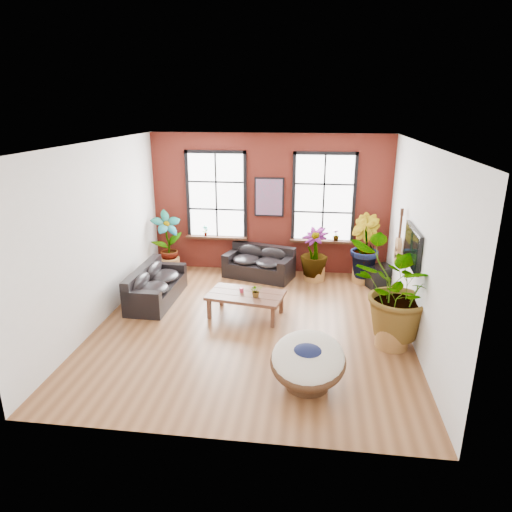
{
  "coord_description": "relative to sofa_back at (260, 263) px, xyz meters",
  "views": [
    {
      "loc": [
        1.11,
        -8.03,
        4.14
      ],
      "look_at": [
        0.0,
        0.6,
        1.25
      ],
      "focal_mm": 32.0,
      "sensor_mm": 36.0,
      "label": 1
    }
  ],
  "objects": [
    {
      "name": "floor_plant_mid",
      "position": [
        1.35,
        -0.09,
        0.39
      ],
      "size": [
        0.93,
        0.93,
        1.19
      ],
      "primitive_type": "imported",
      "rotation": [
        0.0,
        0.0,
        5.64
      ],
      "color": "#2C5B18",
      "rests_on": "ground"
    },
    {
      "name": "floor_plant_back_right",
      "position": [
        2.52,
        -0.0,
        0.56
      ],
      "size": [
        0.93,
        1.02,
        1.52
      ],
      "primitive_type": "imported",
      "rotation": [
        0.0,
        0.0,
        1.93
      ],
      "color": "#2C5B18",
      "rests_on": "ground"
    },
    {
      "name": "media_box",
      "position": [
        2.92,
        -0.28,
        -0.1
      ],
      "size": [
        0.76,
        0.71,
        0.5
      ],
      "rotation": [
        0.0,
        0.0,
        0.43
      ],
      "color": "black",
      "rests_on": "ground"
    },
    {
      "name": "papasan_chair",
      "position": [
        1.3,
        -4.63,
        0.09
      ],
      "size": [
        1.27,
        1.28,
        0.87
      ],
      "rotation": [
        0.0,
        0.0,
        -0.1
      ],
      "color": "#482C1A",
      "rests_on": "ground"
    },
    {
      "name": "coffee_table",
      "position": [
        -0.01,
        -2.28,
        0.08
      ],
      "size": [
        1.63,
        1.1,
        0.58
      ],
      "rotation": [
        0.0,
        0.0,
        -0.17
      ],
      "color": "#4C2B1B",
      "rests_on": "ground"
    },
    {
      "name": "pot_back_left",
      "position": [
        -2.35,
        -0.02,
        -0.15
      ],
      "size": [
        0.55,
        0.55,
        0.4
      ],
      "rotation": [
        0.0,
        0.0,
        -0.01
      ],
      "color": "#996632",
      "rests_on": "ground"
    },
    {
      "name": "sill_plant_right",
      "position": [
        1.88,
        0.42,
        0.68
      ],
      "size": [
        0.19,
        0.19,
        0.27
      ],
      "primitive_type": "imported",
      "rotation": [
        0.0,
        0.0,
        3.49
      ],
      "color": "#2C5B18",
      "rests_on": "room"
    },
    {
      "name": "poster",
      "position": [
        0.18,
        0.47,
        1.6
      ],
      "size": [
        0.74,
        0.06,
        0.98
      ],
      "color": "black",
      "rests_on": "room"
    },
    {
      "name": "sofa_back",
      "position": [
        0.0,
        0.0,
        0.0
      ],
      "size": [
        1.85,
        1.27,
        0.77
      ],
      "rotation": [
        0.0,
        0.0,
        -0.29
      ],
      "color": "black",
      "rests_on": "ground"
    },
    {
      "name": "room",
      "position": [
        0.18,
        -2.57,
        1.4
      ],
      "size": [
        6.04,
        6.54,
        3.54
      ],
      "color": "brown",
      "rests_on": "ground"
    },
    {
      "name": "pot_mid",
      "position": [
        1.38,
        -0.06,
        -0.16
      ],
      "size": [
        0.61,
        0.61,
        0.37
      ],
      "rotation": [
        0.0,
        0.0,
        0.2
      ],
      "color": "#996632",
      "rests_on": "ground"
    },
    {
      "name": "floor_plant_back_left",
      "position": [
        -2.36,
        -0.01,
        0.54
      ],
      "size": [
        0.94,
        0.88,
        1.47
      ],
      "primitive_type": "imported",
      "rotation": [
        0.0,
        0.0,
        0.63
      ],
      "color": "#2C5B18",
      "rests_on": "ground"
    },
    {
      "name": "tv_wall_unit",
      "position": [
        3.11,
        -2.12,
        1.19
      ],
      "size": [
        0.13,
        1.86,
        1.2
      ],
      "color": "black",
      "rests_on": "room"
    },
    {
      "name": "pot_right_wall",
      "position": [
        2.78,
        -3.19,
        -0.14
      ],
      "size": [
        0.77,
        0.77,
        0.43
      ],
      "rotation": [
        0.0,
        0.0,
        0.42
      ],
      "color": "#996632",
      "rests_on": "ground"
    },
    {
      "name": "sill_plant_left",
      "position": [
        -1.47,
        0.42,
        0.68
      ],
      "size": [
        0.17,
        0.17,
        0.27
      ],
      "primitive_type": "imported",
      "rotation": [
        0.0,
        0.0,
        0.79
      ],
      "color": "#2C5B18",
      "rests_on": "room"
    },
    {
      "name": "sofa_left",
      "position": [
        -2.12,
        -1.77,
        -0.0
      ],
      "size": [
        0.84,
        1.94,
        0.76
      ],
      "rotation": [
        0.0,
        0.0,
        1.55
      ],
      "color": "black",
      "rests_on": "ground"
    },
    {
      "name": "table_plant",
      "position": [
        0.22,
        -2.4,
        0.27
      ],
      "size": [
        0.3,
        0.29,
        0.26
      ],
      "primitive_type": "imported",
      "rotation": [
        0.0,
        0.0,
        0.43
      ],
      "color": "#2C5B18",
      "rests_on": "coffee_table"
    },
    {
      "name": "pot_back_right",
      "position": [
        2.55,
        -0.04,
        -0.16
      ],
      "size": [
        0.61,
        0.61,
        0.37
      ],
      "rotation": [
        0.0,
        0.0,
        -0.23
      ],
      "color": "#996632",
      "rests_on": "ground"
    },
    {
      "name": "floor_plant_right_wall",
      "position": [
        2.8,
        -3.16,
        0.7
      ],
      "size": [
        2.12,
        2.07,
        1.79
      ],
      "primitive_type": "imported",
      "rotation": [
        0.0,
        0.0,
        3.78
      ],
      "color": "#2C5B18",
      "rests_on": "ground"
    }
  ]
}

